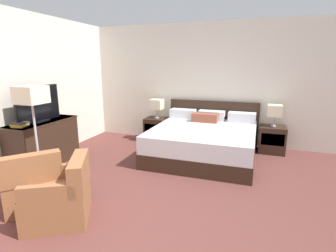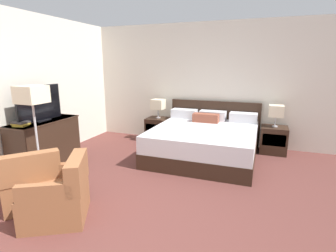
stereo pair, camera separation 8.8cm
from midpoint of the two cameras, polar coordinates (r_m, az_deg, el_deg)
ground_plane at (r=3.09m, az=-13.67°, el=-23.00°), size 11.72×11.72×0.00m
wall_back at (r=6.17m, az=5.83°, el=9.09°), size 6.26×0.06×2.71m
wall_left at (r=5.46m, az=-28.06°, el=7.05°), size 0.06×5.71×2.71m
bed at (r=5.25m, az=7.36°, el=-3.19°), size 2.02×2.07×0.99m
nightstand_left at (r=6.30m, az=-2.83°, el=-0.73°), size 0.52×0.48×0.56m
nightstand_right at (r=5.87m, az=21.30°, el=-2.70°), size 0.52×0.48×0.56m
table_lamp_left at (r=6.18m, az=-2.89°, el=4.70°), size 0.28×0.28×0.44m
table_lamp_right at (r=5.74m, az=21.81°, el=3.09°), size 0.28×0.28×0.44m
dresser at (r=5.28m, az=-25.83°, el=-3.24°), size 0.54×1.30×0.82m
tv at (r=5.12m, az=-26.86°, el=4.23°), size 0.18×0.95×0.63m
book_red_cover at (r=4.89m, az=-30.00°, el=0.00°), size 0.23×0.22×0.03m
book_blue_cover at (r=4.88m, az=-30.05°, el=0.31°), size 0.27×0.20×0.03m
book_small_top at (r=4.88m, az=-30.11°, el=0.60°), size 0.25×0.21×0.02m
armchair_by_window at (r=3.94m, az=-28.04°, el=-11.10°), size 0.96×0.96×0.76m
armchair_companion at (r=3.45m, az=-22.94°, el=-14.02°), size 0.94×0.93×0.76m
floor_lamp at (r=4.30m, az=-28.03°, el=4.71°), size 0.36×0.36×1.50m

